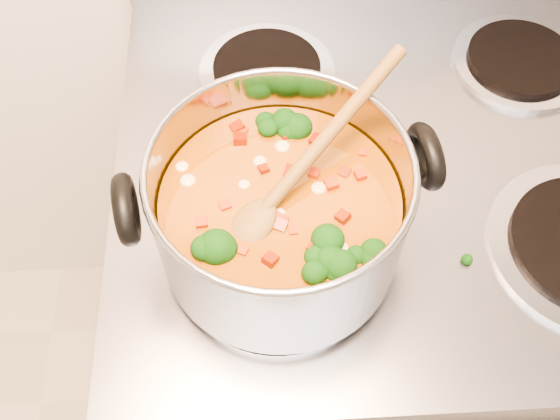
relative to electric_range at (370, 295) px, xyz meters
name	(u,v)px	position (x,y,z in m)	size (l,w,h in m)	color
electric_range	(370,295)	(0.00, 0.00, 0.00)	(0.78, 0.71, 1.08)	gray
stockpot	(280,212)	(-0.18, -0.14, 0.54)	(0.34, 0.27, 0.16)	#A2A1A9
wooden_spoon	(290,180)	(-0.17, -0.13, 0.58)	(0.22, 0.21, 0.11)	brown
cooktop_crumbs	(313,200)	(-0.14, -0.07, 0.46)	(0.11, 0.39, 0.01)	black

